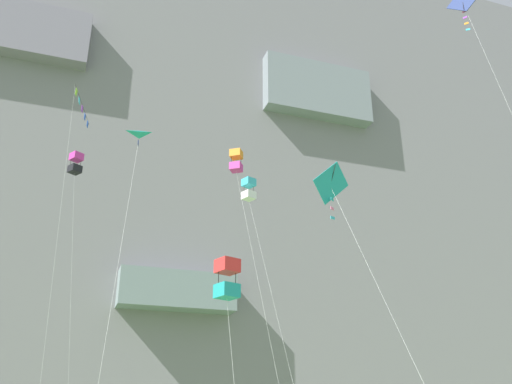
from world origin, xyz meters
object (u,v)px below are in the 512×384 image
at_px(kite_delta_near_cliff, 136,161).
at_px(kite_box_far_right, 249,190).
at_px(kite_banner_front_field, 80,122).
at_px(kite_diamond_high_right, 333,188).
at_px(kite_box_low_center, 227,279).
at_px(kite_diamond_mid_center, 466,9).
at_px(kite_box_upper_mid, 236,162).
at_px(kite_box_far_left, 76,164).

height_order(kite_delta_near_cliff, kite_box_far_right, kite_box_far_right).
bearing_deg(kite_banner_front_field, kite_diamond_high_right, -60.26).
relative_size(kite_delta_near_cliff, kite_box_far_right, 0.89).
distance_m(kite_box_low_center, kite_diamond_mid_center, 26.83).
distance_m(kite_delta_near_cliff, kite_box_upper_mid, 6.81).
bearing_deg(kite_delta_near_cliff, kite_banner_front_field, 102.79).
relative_size(kite_box_low_center, kite_diamond_high_right, 0.65).
distance_m(kite_diamond_mid_center, kite_diamond_high_right, 19.53).
relative_size(kite_diamond_high_right, kite_box_upper_mid, 0.80).
bearing_deg(kite_box_far_left, kite_delta_near_cliff, -81.37).
bearing_deg(kite_box_far_right, kite_box_upper_mid, -114.83).
xyz_separation_m(kite_box_upper_mid, kite_box_far_right, (2.90, 6.27, 1.01)).
bearing_deg(kite_diamond_high_right, kite_diamond_mid_center, 7.84).
distance_m(kite_diamond_high_right, kite_delta_near_cliff, 11.30).
bearing_deg(kite_box_low_center, kite_box_far_right, 68.62).
xyz_separation_m(kite_box_low_center, kite_box_far_left, (-6.90, 29.32, 17.56)).
height_order(kite_diamond_high_right, kite_box_far_right, kite_box_far_right).
bearing_deg(kite_box_far_right, kite_banner_front_field, 150.48).
height_order(kite_diamond_high_right, kite_box_upper_mid, kite_box_upper_mid).
xyz_separation_m(kite_box_low_center, kite_banner_front_field, (-6.93, 21.96, 18.10)).
xyz_separation_m(kite_box_low_center, kite_diamond_mid_center, (17.11, 2.06, 20.57)).
bearing_deg(kite_box_far_right, kite_diamond_high_right, -91.66).
relative_size(kite_diamond_mid_center, kite_banner_front_field, 1.09).
xyz_separation_m(kite_box_far_left, kite_box_far_right, (12.68, -14.55, -6.81)).
height_order(kite_delta_near_cliff, kite_banner_front_field, kite_banner_front_field).
relative_size(kite_box_low_center, kite_box_far_right, 0.49).
height_order(kite_box_low_center, kite_delta_near_cliff, kite_delta_near_cliff).
distance_m(kite_diamond_high_right, kite_banner_front_field, 28.02).
relative_size(kite_banner_front_field, kite_box_far_right, 1.39).
bearing_deg(kite_banner_front_field, kite_delta_near_cliff, -77.21).
bearing_deg(kite_delta_near_cliff, kite_box_far_left, 98.63).
xyz_separation_m(kite_delta_near_cliff, kite_box_far_right, (9.27, 7.97, 2.72)).
xyz_separation_m(kite_delta_near_cliff, kite_banner_front_field, (-3.44, 15.17, 10.08)).
distance_m(kite_diamond_mid_center, kite_box_far_right, 19.65).
bearing_deg(kite_delta_near_cliff, kite_diamond_high_right, -35.66).
xyz_separation_m(kite_box_low_center, kite_delta_near_cliff, (-3.49, 6.79, 8.02)).
xyz_separation_m(kite_diamond_mid_center, kite_delta_near_cliff, (-20.59, 4.74, -12.54)).
bearing_deg(kite_diamond_high_right, kite_box_far_left, 113.02).
relative_size(kite_box_upper_mid, kite_box_far_right, 0.95).
height_order(kite_diamond_mid_center, kite_box_far_right, kite_diamond_mid_center).
bearing_deg(kite_delta_near_cliff, kite_box_low_center, -62.83).
distance_m(kite_box_far_left, kite_box_far_right, 20.47).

